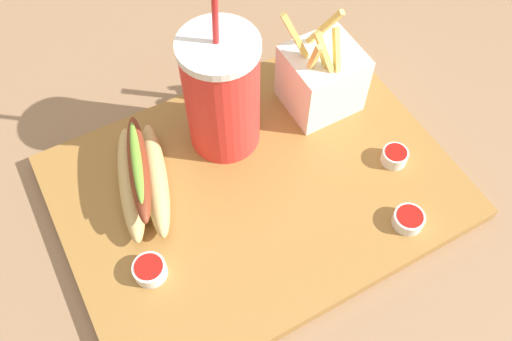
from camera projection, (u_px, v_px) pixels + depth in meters
name	position (u px, v px, depth m)	size (l,w,h in m)	color
ground_plane	(256.00, 195.00, 0.70)	(2.40, 2.40, 0.02)	#8C6B4C
food_tray	(256.00, 187.00, 0.68)	(0.48, 0.36, 0.02)	olive
soda_cup	(223.00, 93.00, 0.64)	(0.10, 0.10, 0.26)	red
fries_basket	(321.00, 78.00, 0.71)	(0.10, 0.09, 0.16)	white
hot_dog_1	(142.00, 177.00, 0.65)	(0.10, 0.18, 0.07)	tan
ketchup_cup_1	(150.00, 270.00, 0.60)	(0.04, 0.04, 0.02)	white
ketchup_cup_2	(395.00, 156.00, 0.68)	(0.03, 0.03, 0.02)	white
ketchup_cup_3	(409.00, 219.00, 0.63)	(0.04, 0.04, 0.02)	white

